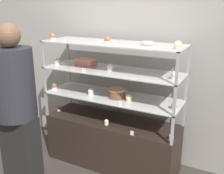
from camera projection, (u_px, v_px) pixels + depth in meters
The scene contains 27 objects.
ground_plane at pixel (112, 163), 3.12m from camera, with size 20.00×20.00×0.00m, color #38332D.
back_wall at pixel (127, 50), 3.05m from camera, with size 8.00×0.05×2.60m.
display_base at pixel (112, 142), 3.03m from camera, with size 1.51×0.48×0.56m.
display_riser_lower at pixel (112, 97), 2.87m from camera, with size 1.51×0.48×0.29m.
display_riser_middle at pixel (112, 71), 2.78m from camera, with size 1.51×0.48×0.29m.
display_riser_upper at pixel (112, 44), 2.69m from camera, with size 1.51×0.48×0.29m.
layer_cake_centerpiece at pixel (117, 93), 2.79m from camera, with size 0.18×0.18×0.10m.
sheet_cake_frosted at pixel (86, 62), 2.98m from camera, with size 0.22×0.14×0.07m.
cupcake_0 at pixel (59, 109), 3.20m from camera, with size 0.05×0.05×0.06m.
cupcake_1 at pixel (107, 122), 2.83m from camera, with size 0.05×0.05×0.06m.
cupcake_2 at pixel (171, 137), 2.51m from camera, with size 0.05×0.05×0.06m.
price_tag_0 at pixel (132, 133), 2.61m from camera, with size 0.04×0.00×0.04m.
cupcake_3 at pixel (54, 87), 3.07m from camera, with size 0.06×0.06×0.08m.
cupcake_4 at pixel (91, 92), 2.87m from camera, with size 0.06×0.06×0.08m.
cupcake_5 at pixel (129, 98), 2.69m from camera, with size 0.06×0.06×0.08m.
cupcake_6 at pixel (174, 106), 2.49m from camera, with size 0.06×0.06×0.08m.
price_tag_1 at pixel (120, 104), 2.58m from camera, with size 0.04×0.00×0.04m.
cupcake_7 at pixel (57, 62), 3.02m from camera, with size 0.07×0.07×0.08m.
cupcake_8 at pixel (110, 68), 2.73m from camera, with size 0.07×0.07×0.08m.
cupcake_9 at pixel (174, 75), 2.42m from camera, with size 0.07×0.07×0.08m.
price_tag_2 at pixel (84, 70), 2.68m from camera, with size 0.04×0.00×0.04m.
cupcake_10 at pixel (53, 37), 2.89m from camera, with size 0.06×0.06×0.07m.
cupcake_11 at pixel (107, 40), 2.60m from camera, with size 0.06×0.06×0.07m.
cupcake_12 at pixel (178, 45), 2.27m from camera, with size 0.06×0.06×0.07m.
price_tag_3 at pixel (64, 40), 2.70m from camera, with size 0.04×0.00×0.04m.
donut_glazed at pixel (147, 43), 2.52m from camera, with size 0.13×0.13×0.04m.
customer_figure at pixel (16, 106), 2.48m from camera, with size 0.39×0.39×1.66m.
Camera 1 is at (1.26, -2.39, 1.80)m, focal length 42.00 mm.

